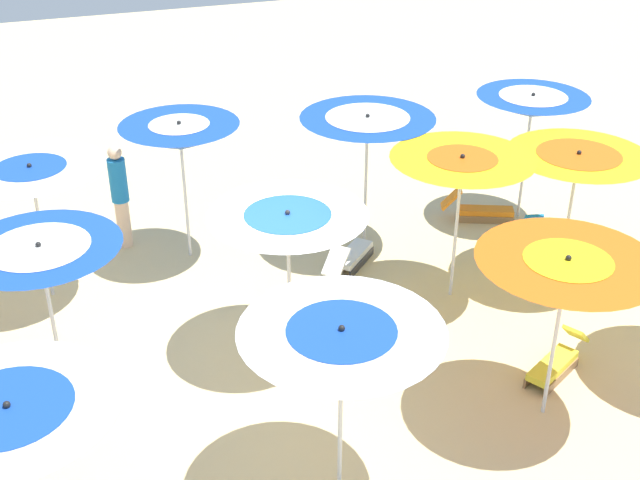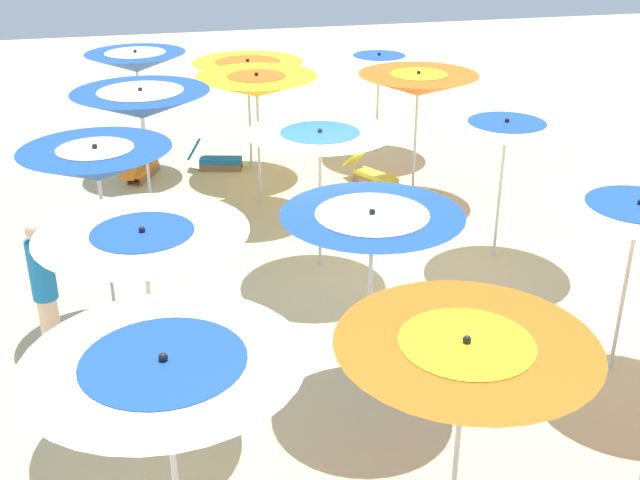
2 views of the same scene
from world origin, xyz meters
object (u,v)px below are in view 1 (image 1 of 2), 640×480
at_px(beach_umbrella_2, 341,344).
at_px(beach_umbrella_3, 566,274).
at_px(beach_umbrella_6, 41,259).
at_px(beachgoer_0, 120,194).
at_px(beach_umbrella_8, 462,169).
at_px(beach_umbrella_9, 577,164).
at_px(beach_umbrella_12, 180,137).
at_px(beach_umbrella_13, 367,130).
at_px(lounger_0, 556,362).
at_px(beach_umbrella_7, 288,226).
at_px(beach_umbrella_1, 11,422).
at_px(beach_umbrella_11, 32,180).
at_px(lounger_2, 481,210).
at_px(lounger_3, 350,256).
at_px(beach_umbrella_14, 532,106).
at_px(lounger_1, 538,246).

bearing_deg(beach_umbrella_2, beach_umbrella_3, 6.15).
distance_m(beach_umbrella_6, beachgoer_0, 4.01).
distance_m(beach_umbrella_8, beach_umbrella_9, 1.94).
height_order(beach_umbrella_8, beach_umbrella_12, beach_umbrella_12).
relative_size(beach_umbrella_9, beachgoer_0, 1.20).
bearing_deg(beach_umbrella_13, beach_umbrella_9, -39.50).
bearing_deg(lounger_0, beach_umbrella_8, -108.78).
distance_m(beach_umbrella_2, beach_umbrella_7, 2.78).
bearing_deg(lounger_0, beach_umbrella_9, -154.14).
height_order(beach_umbrella_1, beach_umbrella_11, beach_umbrella_11).
relative_size(beach_umbrella_3, lounger_2, 1.73).
distance_m(beach_umbrella_9, lounger_2, 2.88).
bearing_deg(lounger_3, lounger_2, -28.68).
relative_size(beach_umbrella_9, beach_umbrella_11, 0.99).
distance_m(lounger_0, beachgoer_0, 7.56).
bearing_deg(beach_umbrella_2, lounger_2, 47.60).
bearing_deg(beach_umbrella_14, beach_umbrella_1, -149.30).
xyz_separation_m(beach_umbrella_12, lounger_2, (5.33, -0.54, -1.97)).
relative_size(beach_umbrella_2, beach_umbrella_8, 0.93).
xyz_separation_m(beach_umbrella_1, beach_umbrella_9, (8.30, 3.13, 0.02)).
bearing_deg(beach_umbrella_11, beach_umbrella_3, -41.44).
bearing_deg(beach_umbrella_9, lounger_1, 86.52).
relative_size(beach_umbrella_1, beach_umbrella_12, 0.91).
distance_m(beach_umbrella_12, beach_umbrella_13, 3.02).
height_order(beach_umbrella_6, beach_umbrella_9, beach_umbrella_9).
bearing_deg(beach_umbrella_13, beach_umbrella_7, -131.52).
bearing_deg(beach_umbrella_12, lounger_3, -28.36).
distance_m(beach_umbrella_7, beach_umbrella_14, 5.81).
height_order(beach_umbrella_11, lounger_2, beach_umbrella_11).
xyz_separation_m(beach_umbrella_1, beach_umbrella_7, (3.56, 2.81, -0.02)).
xyz_separation_m(beach_umbrella_9, lounger_0, (-1.54, -2.14, -1.82)).
height_order(beach_umbrella_6, lounger_1, beach_umbrella_6).
xyz_separation_m(beach_umbrella_6, lounger_2, (7.65, 2.38, -1.77)).
bearing_deg(beach_umbrella_6, beach_umbrella_1, -98.42).
xyz_separation_m(beach_umbrella_9, lounger_2, (-0.20, 2.24, -1.81)).
height_order(beach_umbrella_13, lounger_0, beach_umbrella_13).
height_order(beach_umbrella_7, beachgoer_0, beach_umbrella_7).
distance_m(beach_umbrella_11, beach_umbrella_14, 8.38).
xyz_separation_m(beach_umbrella_7, lounger_1, (4.78, 1.03, -1.76)).
bearing_deg(beach_umbrella_13, beach_umbrella_14, -0.06).
bearing_deg(beach_umbrella_12, lounger_0, -50.92).
relative_size(beach_umbrella_2, lounger_0, 1.78).
distance_m(lounger_0, lounger_1, 3.26).
relative_size(beach_umbrella_9, lounger_3, 1.83).
xyz_separation_m(beach_umbrella_3, beachgoer_0, (-4.39, 6.26, -1.08)).
height_order(beach_umbrella_2, beach_umbrella_7, beach_umbrella_2).
distance_m(lounger_0, lounger_2, 4.57).
bearing_deg(beach_umbrella_12, beach_umbrella_2, -85.33).
relative_size(beach_umbrella_7, beach_umbrella_13, 0.91).
bearing_deg(beach_umbrella_14, beach_umbrella_7, -155.20).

